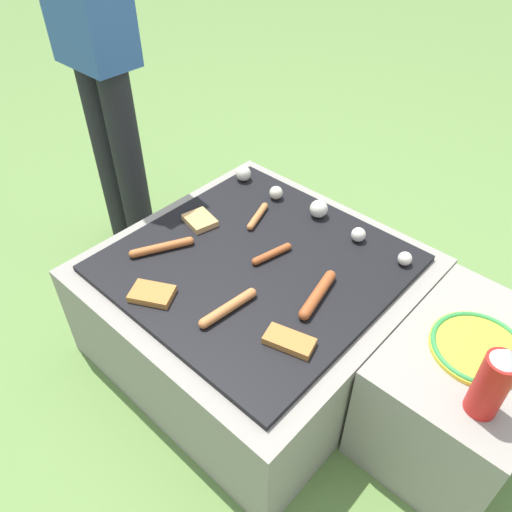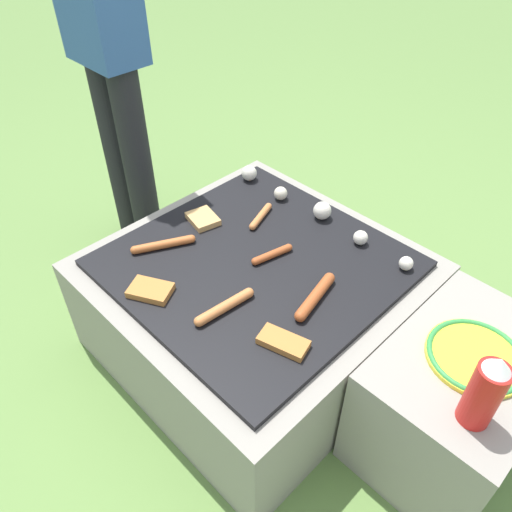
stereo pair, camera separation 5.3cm
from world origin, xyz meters
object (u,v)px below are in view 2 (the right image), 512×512
object	(u,v)px
sausage_front_center	(261,216)
plate_colorful	(475,356)
person_standing	(101,18)
condiment_bottle	(485,392)

from	to	relation	value
sausage_front_center	plate_colorful	distance (m)	0.77
person_standing	condiment_bottle	size ratio (longest dim) A/B	7.46
sausage_front_center	plate_colorful	xyz separation A→B (m)	(0.77, -0.03, -0.00)
person_standing	condiment_bottle	xyz separation A→B (m)	(1.49, -0.09, -0.41)
person_standing	plate_colorful	bearing A→B (deg)	2.50
person_standing	sausage_front_center	bearing A→B (deg)	8.09
sausage_front_center	plate_colorful	size ratio (longest dim) A/B	0.59
plate_colorful	condiment_bottle	bearing A→B (deg)	-64.95
person_standing	sausage_front_center	world-z (taller)	person_standing
sausage_front_center	condiment_bottle	distance (m)	0.87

